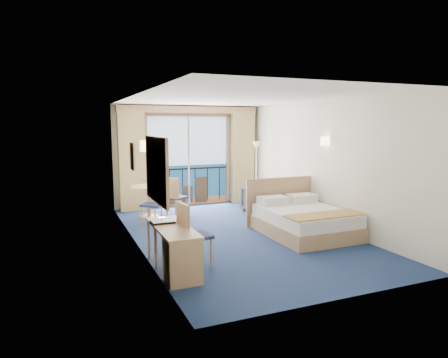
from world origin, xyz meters
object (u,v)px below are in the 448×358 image
armchair (259,198)px  floor_lamp (256,158)px  table_chair_b (153,201)px  round_table (149,194)px  bed (303,220)px  nightstand (290,206)px  desk (180,254)px  desk_chair (190,231)px  table_chair_a (175,195)px

armchair → floor_lamp: (0.19, 0.53, 0.99)m
table_chair_b → round_table: bearing=125.5°
round_table → table_chair_b: (-0.05, -0.66, -0.05)m
bed → nightstand: size_ratio=3.88×
floor_lamp → desk: size_ratio=1.20×
desk_chair → table_chair_b: (0.09, 2.95, -0.06)m
floor_lamp → table_chair_a: size_ratio=1.82×
desk_chair → table_chair_a: 3.45m
desk_chair → bed: bearing=-76.1°
bed → table_chair_a: 3.15m
nightstand → desk: (-3.53, -2.74, 0.12)m
floor_lamp → round_table: size_ratio=2.09×
desk → table_chair_a: 3.92m
nightstand → desk_chair: bearing=-144.4°
floor_lamp → table_chair_a: floor_lamp is taller
bed → table_chair_a: (-1.98, 2.44, 0.25)m
nightstand → table_chair_a: bearing=157.5°
armchair → floor_lamp: floor_lamp is taller
bed → armchair: 2.25m
armchair → round_table: round_table is taller
bed → desk_chair: (-2.68, -0.94, 0.28)m
bed → table_chair_a: bearing=129.1°
bed → floor_lamp: 2.98m
nightstand → desk_chair: size_ratio=0.50×
desk_chair → round_table: 3.62m
armchair → desk: 4.77m
floor_lamp → table_chair_b: (-2.95, -0.76, -0.80)m
desk_chair → round_table: desk_chair is taller
table_chair_a → nightstand: bearing=-150.0°
desk_chair → table_chair_b: desk_chair is taller
nightstand → floor_lamp: 1.76m
bed → table_chair_b: 3.29m
bed → floor_lamp: size_ratio=1.13×
armchair → desk_chair: (-2.85, -3.18, 0.24)m
floor_lamp → nightstand: bearing=-81.7°
table_chair_a → table_chair_b: size_ratio=1.04×
table_chair_a → round_table: bearing=29.8°
desk_chair → table_chair_a: bearing=-17.1°
table_chair_a → table_chair_b: bearing=87.5°
floor_lamp → desk: (-3.32, -4.13, -0.95)m
armchair → table_chair_a: 2.17m
desk_chair → table_chair_a: (0.70, 3.38, -0.04)m
nightstand → desk_chair: desk_chair is taller
floor_lamp → desk: 5.38m
bed → desk_chair: bed is taller
nightstand → bed: bearing=-112.2°
bed → floor_lamp: floor_lamp is taller
round_table → desk_chair: bearing=-92.1°
floor_lamp → table_chair_b: floor_lamp is taller
desk_chair → round_table: bearing=-7.6°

